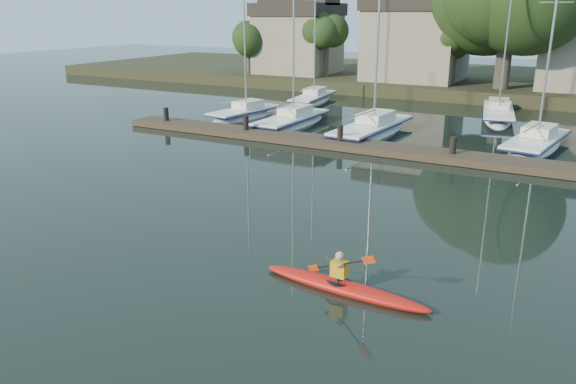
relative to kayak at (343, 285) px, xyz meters
The scene contains 10 objects.
ground 3.73m from the kayak, 164.42° to the left, with size 160.00×160.00×0.00m, color black.
kayak is the anchor object (origin of this frame).
dock 15.42m from the kayak, 103.46° to the left, with size 34.00×2.00×1.80m.
sailboat_0 25.59m from the kayak, 128.49° to the left, with size 2.97×7.29×11.23m.
sailboat_1 22.36m from the kayak, 121.58° to the left, with size 2.32×8.52×13.85m.
sailboat_2 19.92m from the kayak, 108.21° to the left, with size 2.93×9.66×15.77m.
sailboat_3 19.90m from the kayak, 82.00° to the left, with size 3.29×8.26×12.96m.
sailboat_5 32.07m from the kayak, 117.43° to the left, with size 2.75×8.26×13.42m.
sailboat_6 28.38m from the kayak, 91.00° to the left, with size 3.56×9.77×15.22m.
shore 41.45m from the kayak, 92.74° to the left, with size 90.00×25.25×12.75m.
Camera 1 is at (8.64, -13.42, 7.12)m, focal length 35.00 mm.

